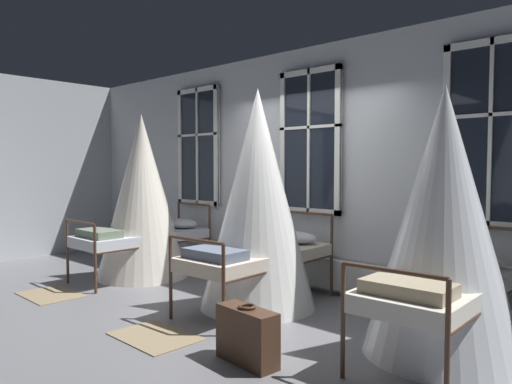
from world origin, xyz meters
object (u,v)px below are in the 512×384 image
cot_first (142,198)px  cot_third (443,225)px  suitcase_dark (247,335)px  cot_second (258,202)px

cot_first → cot_third: size_ratio=1.03×
cot_third → cot_first: bearing=89.1°
cot_third → suitcase_dark: (-1.06, -1.21, -0.85)m
cot_third → suitcase_dark: size_ratio=3.85×
cot_second → suitcase_dark: (0.98, -1.21, -0.95)m
cot_first → cot_third: bearing=-88.3°
cot_first → suitcase_dark: cot_first is taller
cot_second → cot_third: cot_second is taller
suitcase_dark → cot_first: bearing=165.5°
cot_first → cot_second: 2.20m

